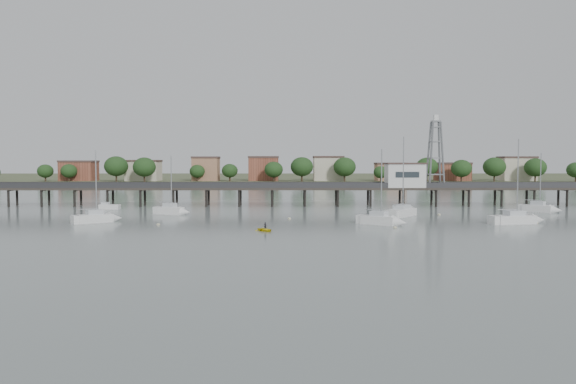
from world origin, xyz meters
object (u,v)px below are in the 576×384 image
at_px(sailboat_e, 543,209).
at_px(white_tender, 109,207).
at_px(sailboat_f, 385,221).
at_px(yellow_dinghy, 265,231).
at_px(pier, 288,188).
at_px(sailboat_b, 174,211).
at_px(sailboat_d, 522,219).
at_px(sailboat_c, 405,212).
at_px(sailboat_a, 101,218).
at_px(lattice_tower, 435,154).

relative_size(sailboat_e, white_tender, 2.84).
xyz_separation_m(sailboat_f, yellow_dinghy, (-17.90, -7.54, -0.65)).
xyz_separation_m(pier, sailboat_b, (-20.80, -18.89, -3.14)).
height_order(sailboat_e, sailboat_d, sailboat_d).
bearing_deg(sailboat_f, pier, 146.89).
height_order(pier, sailboat_c, sailboat_c).
relative_size(sailboat_c, white_tender, 3.58).
bearing_deg(sailboat_c, sailboat_e, -39.10).
xyz_separation_m(sailboat_b, yellow_dinghy, (17.34, -24.49, -0.65)).
relative_size(sailboat_b, yellow_dinghy, 3.81).
bearing_deg(sailboat_a, sailboat_f, -42.53).
relative_size(lattice_tower, yellow_dinghy, 5.32).
distance_m(sailboat_a, sailboat_d, 65.78).
distance_m(sailboat_c, sailboat_f, 15.46).
height_order(sailboat_a, sailboat_b, sailboat_a).
height_order(sailboat_f, yellow_dinghy, sailboat_f).
bearing_deg(pier, sailboat_e, -17.30).
height_order(white_tender, yellow_dinghy, yellow_dinghy).
distance_m(sailboat_c, white_tender, 58.29).
height_order(sailboat_c, sailboat_a, sailboat_c).
height_order(sailboat_e, white_tender, sailboat_e).
distance_m(sailboat_a, white_tender, 24.92).
xyz_separation_m(sailboat_d, sailboat_f, (-21.49, -1.74, 0.01)).
bearing_deg(sailboat_e, sailboat_d, -79.86).
bearing_deg(sailboat_f, sailboat_d, 39.57).
bearing_deg(sailboat_b, pier, 64.09).
height_order(pier, sailboat_f, sailboat_f).
xyz_separation_m(sailboat_c, white_tender, (-56.60, 13.91, -0.15)).
relative_size(sailboat_e, sailboat_d, 0.85).
xyz_separation_m(pier, sailboat_e, (48.05, -14.97, -3.14)).
bearing_deg(sailboat_f, lattice_tower, 99.49).
xyz_separation_m(sailboat_c, yellow_dinghy, (-24.01, -21.73, -0.63)).
bearing_deg(lattice_tower, sailboat_e, -42.13).
distance_m(pier, yellow_dinghy, 43.69).
distance_m(sailboat_b, sailboat_f, 39.10).
bearing_deg(pier, yellow_dinghy, -94.56).
xyz_separation_m(sailboat_a, white_tender, (-6.24, 24.13, -0.17)).
bearing_deg(sailboat_d, sailboat_b, 153.05).
bearing_deg(sailboat_f, sailboat_e, 66.79).
height_order(pier, yellow_dinghy, pier).
bearing_deg(sailboat_b, lattice_tower, 41.70).
relative_size(white_tender, yellow_dinghy, 1.41).
height_order(lattice_tower, sailboat_b, lattice_tower).
bearing_deg(sailboat_b, sailboat_f, -3.86).
distance_m(sailboat_c, sailboat_b, 41.44).
bearing_deg(sailboat_a, lattice_tower, -9.93).
height_order(sailboat_d, sailboat_b, sailboat_d).
bearing_deg(lattice_tower, sailboat_b, -160.14).
relative_size(sailboat_b, sailboat_f, 0.92).
distance_m(sailboat_e, white_tender, 84.41).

